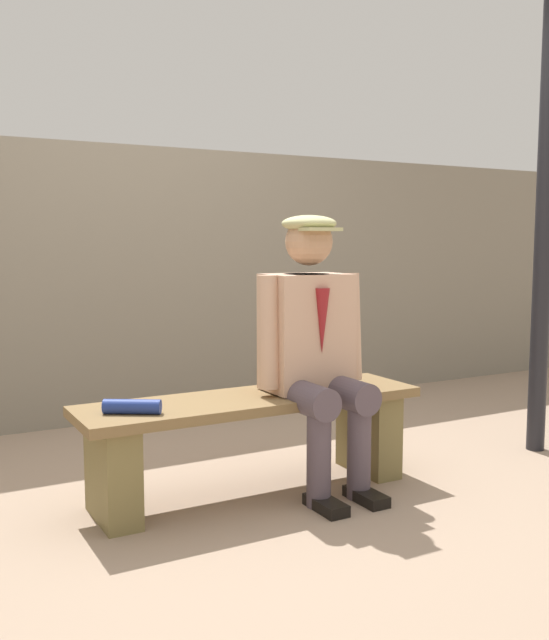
# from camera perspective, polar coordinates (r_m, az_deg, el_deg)

# --- Properties ---
(ground_plane) EXTENTS (30.00, 30.00, 0.00)m
(ground_plane) POSITION_cam_1_polar(r_m,az_deg,el_deg) (3.46, -1.74, -13.67)
(ground_plane) COLOR gray
(bench) EXTENTS (1.63, 0.44, 0.47)m
(bench) POSITION_cam_1_polar(r_m,az_deg,el_deg) (3.36, -1.75, -8.77)
(bench) COLOR brown
(bench) RESTS_ON ground
(seated_man) EXTENTS (0.56, 0.60, 1.30)m
(seated_man) POSITION_cam_1_polar(r_m,az_deg,el_deg) (3.37, 3.13, -1.64)
(seated_man) COLOR tan
(seated_man) RESTS_ON ground
(rolled_magazine) EXTENTS (0.24, 0.18, 0.06)m
(rolled_magazine) POSITION_cam_1_polar(r_m,az_deg,el_deg) (3.04, -11.33, -6.81)
(rolled_magazine) COLOR navy
(rolled_magazine) RESTS_ON bench
(stadium_wall) EXTENTS (12.00, 0.24, 1.80)m
(stadium_wall) POSITION_cam_1_polar(r_m,az_deg,el_deg) (4.88, -11.23, 2.89)
(stadium_wall) COLOR gray
(stadium_wall) RESTS_ON ground
(lamp_post) EXTENTS (0.21, 0.21, 3.23)m
(lamp_post) POSITION_cam_1_polar(r_m,az_deg,el_deg) (4.29, 21.12, 15.70)
(lamp_post) COLOR black
(lamp_post) RESTS_ON ground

